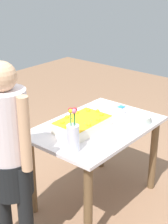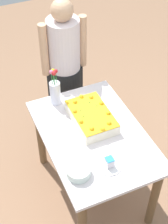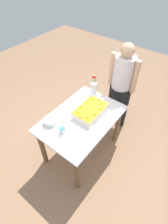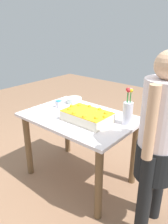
% 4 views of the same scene
% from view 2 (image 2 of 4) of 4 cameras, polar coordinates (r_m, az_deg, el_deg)
% --- Properties ---
extents(ground_plane, '(8.00, 8.00, 0.00)m').
position_cam_2_polar(ground_plane, '(3.32, 1.36, -12.62)').
color(ground_plane, '#926B4F').
extents(dining_table, '(1.14, 0.78, 0.76)m').
position_cam_2_polar(dining_table, '(2.83, 1.56, -5.69)').
color(dining_table, white).
rests_on(dining_table, ground_plane).
extents(sheet_cake, '(0.46, 0.29, 0.12)m').
position_cam_2_polar(sheet_cake, '(2.78, 1.24, -0.79)').
color(sheet_cake, white).
rests_on(sheet_cake, dining_table).
extents(serving_plate_with_slice, '(0.18, 0.18, 0.08)m').
position_cam_2_polar(serving_plate_with_slice, '(2.50, 4.22, -8.60)').
color(serving_plate_with_slice, white).
rests_on(serving_plate_with_slice, dining_table).
extents(cake_knife, '(0.21, 0.09, 0.00)m').
position_cam_2_polar(cake_knife, '(2.57, 10.05, -8.15)').
color(cake_knife, silver).
rests_on(cake_knife, dining_table).
extents(flower_vase, '(0.09, 0.09, 0.35)m').
position_cam_2_polar(flower_vase, '(2.91, -4.84, 3.48)').
color(flower_vase, silver).
rests_on(flower_vase, dining_table).
extents(fruit_bowl, '(0.18, 0.18, 0.07)m').
position_cam_2_polar(fruit_bowl, '(2.44, -0.92, -9.83)').
color(fruit_bowl, silver).
rests_on(fruit_bowl, dining_table).
extents(person_standing, '(0.31, 0.45, 1.49)m').
position_cam_2_polar(person_standing, '(3.29, -3.27, 8.20)').
color(person_standing, black).
rests_on(person_standing, ground_plane).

